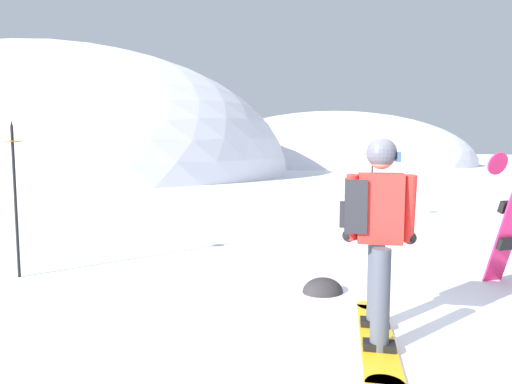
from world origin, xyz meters
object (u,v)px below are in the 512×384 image
Objects in this scene: piste_marker_far at (15,189)px; rock_dark at (323,292)px; snowboarder_main at (376,233)px; piste_marker_near at (372,177)px; spare_snowboard at (508,219)px.

piste_marker_far is 4.21× the size of rock_dark.
snowboarder_main is 1.56m from rock_dark.
snowboarder_main is 4.43m from piste_marker_far.
snowboarder_main is at bearing -42.06° from piste_marker_far.
piste_marker_near is at bearing 57.97° from snowboarder_main.
spare_snowboard is at bearing -10.41° from rock_dark.
piste_marker_far is (-3.29, 2.97, 0.21)m from snowboarder_main.
spare_snowboard reaches higher than rock_dark.
piste_marker_near reaches higher than rock_dark.
rock_dark is (0.14, 1.26, -0.92)m from snowboarder_main.
snowboarder_main is at bearing -160.15° from spare_snowboard.
spare_snowboard is 6.04m from piste_marker_far.
piste_marker_far reaches higher than spare_snowboard.
spare_snowboard is 3.37× the size of rock_dark.
snowboarder_main is 1.08× the size of spare_snowboard.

